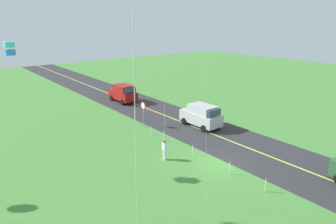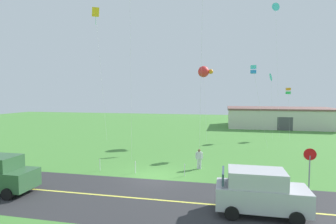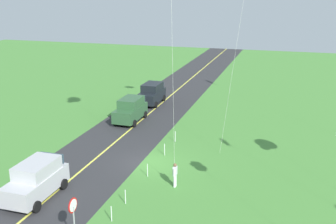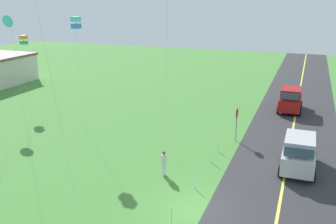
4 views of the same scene
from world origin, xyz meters
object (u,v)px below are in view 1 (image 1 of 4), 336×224
Objects in this scene: person_adult_near at (164,149)px; kite_cyan_top at (9,49)px; car_suv_foreground at (201,115)px; stop_sign at (143,109)px; car_parked_east_far at (123,93)px.

kite_cyan_top is at bearing -38.42° from person_adult_near.
stop_sign is (3.53, 4.57, 0.65)m from car_suv_foreground.
car_suv_foreground is at bearing -163.16° from person_adult_near.
kite_cyan_top reaches higher than car_suv_foreground.
stop_sign reaches higher than person_adult_near.
stop_sign is 13.73m from kite_cyan_top.
kite_cyan_top reaches higher than stop_sign.
stop_sign is 7.91m from person_adult_near.
car_parked_east_far is at bearing -119.85° from person_adult_near.
car_parked_east_far is at bearing -18.87° from stop_sign.
car_parked_east_far is 0.49× the size of kite_cyan_top.
car_suv_foreground is 0.49× the size of kite_cyan_top.
car_suv_foreground is 1.00× the size of car_parked_east_far.
kite_cyan_top is (-12.10, 15.00, 7.40)m from car_parked_east_far.
kite_cyan_top is at bearing 86.21° from car_suv_foreground.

